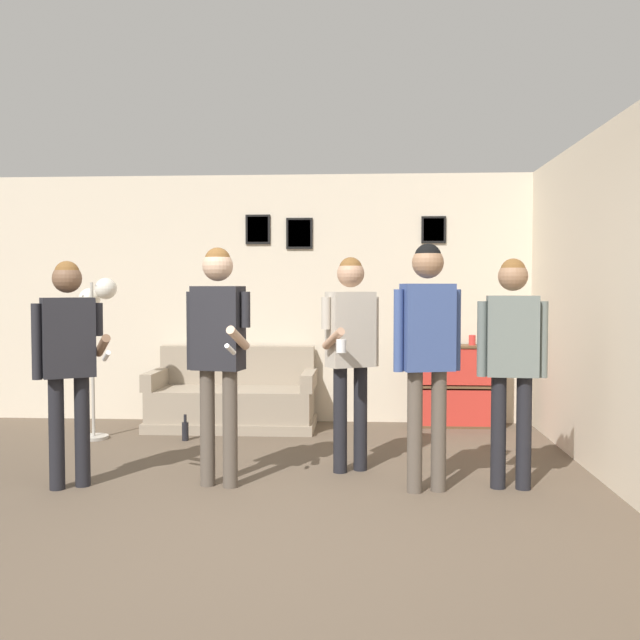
{
  "coord_description": "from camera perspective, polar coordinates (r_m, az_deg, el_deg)",
  "views": [
    {
      "loc": [
        0.74,
        -3.9,
        1.47
      ],
      "look_at": [
        0.38,
        1.93,
        1.2
      ],
      "focal_mm": 40.0,
      "sensor_mm": 36.0,
      "label": 1
    }
  ],
  "objects": [
    {
      "name": "bottle_on_floor",
      "position": [
        7.04,
        -10.73,
        -8.67
      ],
      "size": [
        0.06,
        0.06,
        0.25
      ],
      "color": "black",
      "rests_on": "ground_plane"
    },
    {
      "name": "bookshelf",
      "position": [
        7.71,
        10.91,
        -5.2
      ],
      "size": [
        0.94,
        0.3,
        0.86
      ],
      "color": "brown",
      "rests_on": "ground_plane"
    },
    {
      "name": "person_player_foreground_left",
      "position": [
        5.5,
        -19.5,
        -2.22
      ],
      "size": [
        0.6,
        0.36,
        1.66
      ],
      "color": "black",
      "rests_on": "ground_plane"
    },
    {
      "name": "person_player_foreground_center",
      "position": [
        5.27,
        -8.16,
        -1.5
      ],
      "size": [
        0.49,
        0.53,
        1.76
      ],
      "color": "brown",
      "rests_on": "ground_plane"
    },
    {
      "name": "wall_right",
      "position": [
        6.12,
        20.93,
        1.31
      ],
      "size": [
        0.06,
        6.26,
        2.7
      ],
      "color": "beige",
      "rests_on": "ground_plane"
    },
    {
      "name": "drinking_cup",
      "position": [
        7.68,
        12.08,
        -1.58
      ],
      "size": [
        0.07,
        0.07,
        0.11
      ],
      "color": "red",
      "rests_on": "bookshelf"
    },
    {
      "name": "person_spectator_far_right",
      "position": [
        5.35,
        15.12,
        -2.18
      ],
      "size": [
        0.5,
        0.23,
        1.68
      ],
      "color": "black",
      "rests_on": "ground_plane"
    },
    {
      "name": "wall_back",
      "position": [
        7.83,
        -1.91,
        1.75
      ],
      "size": [
        7.48,
        0.08,
        2.7
      ],
      "color": "beige",
      "rests_on": "ground_plane"
    },
    {
      "name": "person_spectator_near_bookshelf",
      "position": [
        5.14,
        8.59,
        -1.45
      ],
      "size": [
        0.49,
        0.28,
        1.78
      ],
      "color": "brown",
      "rests_on": "ground_plane"
    },
    {
      "name": "couch",
      "position": [
        7.59,
        -6.98,
        -6.42
      ],
      "size": [
        1.73,
        0.8,
        0.84
      ],
      "color": "gray",
      "rests_on": "ground_plane"
    },
    {
      "name": "ground_plane",
      "position": [
        4.23,
        -7.1,
        -17.72
      ],
      "size": [
        20.0,
        20.0,
        0.0
      ],
      "primitive_type": "plane",
      "color": "brown"
    },
    {
      "name": "floor_lamp",
      "position": [
        7.22,
        -17.78,
        0.61
      ],
      "size": [
        0.42,
        0.45,
        1.57
      ],
      "color": "#ADA89E",
      "rests_on": "ground_plane"
    },
    {
      "name": "person_watcher_holding_cup",
      "position": [
        5.66,
        2.47,
        -1.59
      ],
      "size": [
        0.45,
        0.56,
        1.71
      ],
      "color": "black",
      "rests_on": "ground_plane"
    }
  ]
}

